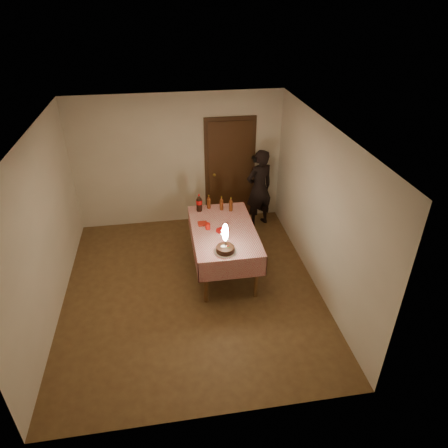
# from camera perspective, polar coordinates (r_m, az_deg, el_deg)

# --- Properties ---
(ground) EXTENTS (4.00, 4.50, 0.01)m
(ground) POSITION_cam_1_polar(r_m,az_deg,el_deg) (6.54, -4.59, -9.22)
(ground) COLOR brown
(ground) RESTS_ON ground
(room_shell) EXTENTS (4.04, 4.54, 2.62)m
(room_shell) POSITION_cam_1_polar(r_m,az_deg,el_deg) (5.69, -5.01, 4.14)
(room_shell) COLOR silver
(room_shell) RESTS_ON ground
(dining_table) EXTENTS (1.02, 1.72, 0.83)m
(dining_table) POSITION_cam_1_polar(r_m,az_deg,el_deg) (6.50, -0.07, -1.53)
(dining_table) COLOR brown
(dining_table) RESTS_ON ground
(birthday_cake) EXTENTS (0.34, 0.34, 0.48)m
(birthday_cake) POSITION_cam_1_polar(r_m,az_deg,el_deg) (5.84, 0.18, -3.00)
(birthday_cake) COLOR white
(birthday_cake) RESTS_ON dining_table
(red_plate) EXTENTS (0.22, 0.22, 0.01)m
(red_plate) POSITION_cam_1_polar(r_m,az_deg,el_deg) (6.40, -0.17, -0.94)
(red_plate) COLOR #A80C0B
(red_plate) RESTS_ON dining_table
(red_cup) EXTENTS (0.08, 0.08, 0.10)m
(red_cup) POSITION_cam_1_polar(r_m,az_deg,el_deg) (6.43, -2.33, -0.31)
(red_cup) COLOR red
(red_cup) RESTS_ON dining_table
(clear_cup) EXTENTS (0.07, 0.07, 0.09)m
(clear_cup) POSITION_cam_1_polar(r_m,az_deg,el_deg) (6.43, 0.28, -0.31)
(clear_cup) COLOR silver
(clear_cup) RESTS_ON dining_table
(napkin_stack) EXTENTS (0.15, 0.15, 0.02)m
(napkin_stack) POSITION_cam_1_polar(r_m,az_deg,el_deg) (6.58, -3.08, 0.06)
(napkin_stack) COLOR #AC2013
(napkin_stack) RESTS_ON dining_table
(cola_bottle) EXTENTS (0.10, 0.10, 0.32)m
(cola_bottle) POSITION_cam_1_polar(r_m,az_deg,el_deg) (6.91, -3.57, 3.03)
(cola_bottle) COLOR black
(cola_bottle) RESTS_ON dining_table
(amber_bottle_left) EXTENTS (0.06, 0.06, 0.25)m
(amber_bottle_left) POSITION_cam_1_polar(r_m,az_deg,el_deg) (7.00, -2.19, 3.15)
(amber_bottle_left) COLOR #5A280F
(amber_bottle_left) RESTS_ON dining_table
(amber_bottle_right) EXTENTS (0.06, 0.06, 0.25)m
(amber_bottle_right) POSITION_cam_1_polar(r_m,az_deg,el_deg) (6.92, 0.99, 2.78)
(amber_bottle_right) COLOR #5A280F
(amber_bottle_right) RESTS_ON dining_table
(amber_bottle_mid) EXTENTS (0.06, 0.06, 0.25)m
(amber_bottle_mid) POSITION_cam_1_polar(r_m,az_deg,el_deg) (6.95, -0.36, 2.95)
(amber_bottle_mid) COLOR #5A280F
(amber_bottle_mid) RESTS_ON dining_table
(photographer) EXTENTS (0.68, 0.56, 1.59)m
(photographer) POSITION_cam_1_polar(r_m,az_deg,el_deg) (7.86, 5.04, 5.10)
(photographer) COLOR black
(photographer) RESTS_ON ground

